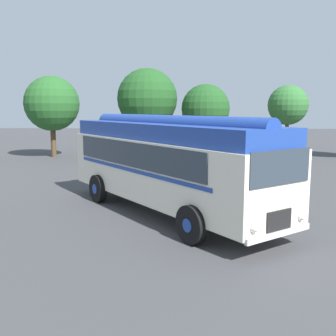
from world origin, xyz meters
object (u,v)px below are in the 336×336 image
(vintage_bus, at_px, (166,161))
(car_near_left, at_px, (123,152))
(car_mid_left, at_px, (169,153))
(car_mid_right, at_px, (207,152))

(vintage_bus, bearing_deg, car_near_left, 106.26)
(vintage_bus, distance_m, car_mid_left, 11.50)
(car_near_left, bearing_deg, vintage_bus, -73.74)
(car_near_left, xyz_separation_m, car_mid_left, (3.06, -0.36, 0.00))
(car_mid_left, xyz_separation_m, car_mid_right, (2.47, 0.75, 0.00))
(car_mid_right, bearing_deg, vintage_bus, -99.72)
(car_near_left, bearing_deg, car_mid_left, -6.66)
(car_mid_right, bearing_deg, car_mid_left, -163.15)
(vintage_bus, relative_size, car_mid_left, 2.18)
(car_mid_left, relative_size, car_mid_right, 1.00)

